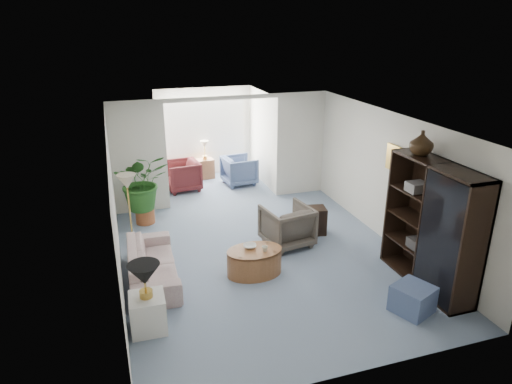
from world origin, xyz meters
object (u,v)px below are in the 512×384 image
object	(u,v)px
wingback_chair	(287,226)
plant_pot	(145,216)
side_table_dark	(314,220)
ottoman	(413,299)
sunroom_chair_maroon	(182,176)
framed_picture	(397,159)
sunroom_chair_blue	(239,170)
floor_lamp	(127,182)
coffee_bowl	(250,246)
table_lamp	(144,274)
coffee_cup	(265,249)
coffee_table	(254,262)
sunroom_table	(205,169)
entertainment_cabinet	(432,226)
cabinet_urn	(422,143)
sofa	(152,263)
end_table	(148,313)

from	to	relation	value
wingback_chair	plant_pot	size ratio (longest dim) A/B	2.17
wingback_chair	side_table_dark	distance (m)	0.77
ottoman	sunroom_chair_maroon	world-z (taller)	sunroom_chair_maroon
framed_picture	sunroom_chair_blue	world-z (taller)	framed_picture
floor_lamp	wingback_chair	size ratio (longest dim) A/B	0.42
coffee_bowl	plant_pot	bearing A→B (deg)	120.26
coffee_bowl	sunroom_chair_maroon	bearing A→B (deg)	95.66
table_lamp	sunroom_chair_blue	xyz separation A→B (m)	(2.87, 5.47, -0.51)
framed_picture	coffee_cup	size ratio (longest dim) A/B	5.02
coffee_table	sunroom_table	xyz separation A→B (m)	(0.27, 5.23, 0.04)
wingback_chair	sunroom_chair_maroon	size ratio (longest dim) A/B	1.04
floor_lamp	entertainment_cabinet	size ratio (longest dim) A/B	0.18
entertainment_cabinet	table_lamp	bearing A→B (deg)	178.07
cabinet_urn	plant_pot	bearing A→B (deg)	141.10
framed_picture	ottoman	world-z (taller)	framed_picture
coffee_table	coffee_cup	distance (m)	0.33
sunroom_chair_maroon	ottoman	bearing A→B (deg)	14.79
coffee_cup	coffee_table	bearing A→B (deg)	146.31
coffee_table	wingback_chair	size ratio (longest dim) A/B	1.10
framed_picture	entertainment_cabinet	world-z (taller)	entertainment_cabinet
table_lamp	entertainment_cabinet	world-z (taller)	entertainment_cabinet
sunroom_chair_blue	side_table_dark	bearing A→B (deg)	-175.81
sofa	sunroom_chair_blue	xyz separation A→B (m)	(2.67, 4.12, 0.09)
coffee_bowl	ottoman	world-z (taller)	coffee_bowl
framed_picture	sunroom_chair_maroon	world-z (taller)	framed_picture
floor_lamp	sunroom_chair_blue	bearing A→B (deg)	42.13
entertainment_cabinet	coffee_cup	bearing A→B (deg)	156.91
framed_picture	entertainment_cabinet	xyz separation A→B (m)	(-0.23, -1.40, -0.67)
coffee_table	plant_pot	world-z (taller)	coffee_table
side_table_dark	plant_pot	world-z (taller)	side_table_dark
coffee_table	wingback_chair	distance (m)	1.27
side_table_dark	plant_pot	bearing A→B (deg)	153.93
sofa	entertainment_cabinet	xyz separation A→B (m)	(4.23, -1.50, 0.74)
table_lamp	side_table_dark	bearing A→B (deg)	31.47
end_table	ottoman	size ratio (longest dim) A/B	1.02
coffee_bowl	plant_pot	distance (m)	3.04
coffee_bowl	wingback_chair	bearing A→B (deg)	37.55
wingback_chair	sunroom_table	size ratio (longest dim) A/B	1.63
wingback_chair	entertainment_cabinet	xyz separation A→B (m)	(1.65, -1.98, 0.63)
wingback_chair	cabinet_urn	distance (m)	2.89
floor_lamp	coffee_table	xyz separation A→B (m)	(1.90, -1.85, -1.02)
framed_picture	coffee_bowl	world-z (taller)	framed_picture
sunroom_table	ottoman	bearing A→B (deg)	-76.84
entertainment_cabinet	plant_pot	world-z (taller)	entertainment_cabinet
sunroom_table	plant_pot	bearing A→B (deg)	-126.13
entertainment_cabinet	sunroom_chair_blue	world-z (taller)	entertainment_cabinet
cabinet_urn	ottoman	distance (m)	2.42
ottoman	sunroom_chair_maroon	distance (m)	6.67
coffee_table	side_table_dark	bearing A→B (deg)	35.28
side_table_dark	sunroom_chair_maroon	size ratio (longest dim) A/B	0.66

